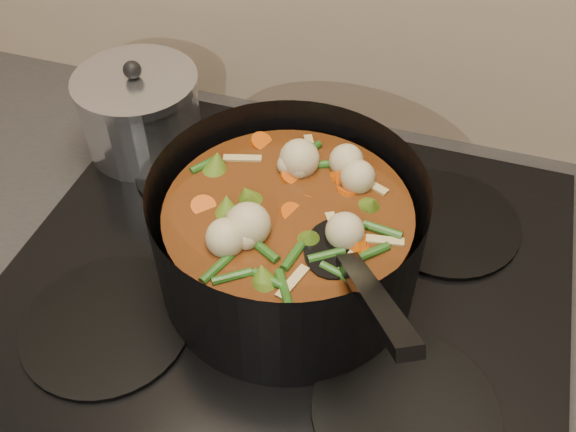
% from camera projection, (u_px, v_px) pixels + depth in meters
% --- Properties ---
extents(stovetop, '(0.62, 0.54, 0.03)m').
position_uv_depth(stovetop, '(288.00, 276.00, 0.74)').
color(stovetop, black).
rests_on(stovetop, counter).
extents(stockpot, '(0.35, 0.37, 0.21)m').
position_uv_depth(stockpot, '(288.00, 237.00, 0.68)').
color(stockpot, black).
rests_on(stockpot, stovetop).
extents(saucepan, '(0.16, 0.16, 0.13)m').
position_uv_depth(saucepan, '(141.00, 112.00, 0.85)').
color(saucepan, silver).
rests_on(saucepan, stovetop).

